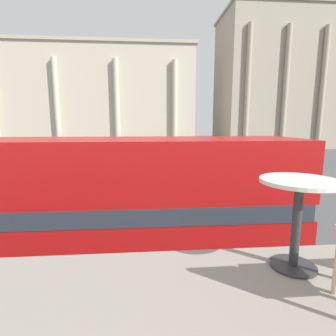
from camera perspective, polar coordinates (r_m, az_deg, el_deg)
double_decker_bus at (r=7.59m, az=-12.28°, el=-8.86°), size 10.52×2.68×4.45m
cafe_dining_table at (r=2.30m, az=26.48°, el=-6.98°), size 0.60×0.60×0.73m
plaza_building_left at (r=52.34m, az=-15.41°, el=13.86°), size 35.60×16.02×17.94m
plaza_building_right at (r=61.67m, az=24.06°, el=16.60°), size 26.96×14.57×26.30m
traffic_light_near at (r=12.18m, az=4.41°, el=-3.15°), size 0.42×0.24×3.27m
traffic_light_mid at (r=18.78m, az=18.60°, el=2.28°), size 0.42×0.24×4.00m
traffic_light_far at (r=26.21m, az=-8.06°, el=3.73°), size 0.42×0.24×3.32m
pedestrian_red at (r=28.75m, az=-20.72°, el=1.32°), size 0.32×0.32×1.71m
pedestrian_blue at (r=30.43m, az=-3.97°, el=2.21°), size 0.32×0.32×1.60m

